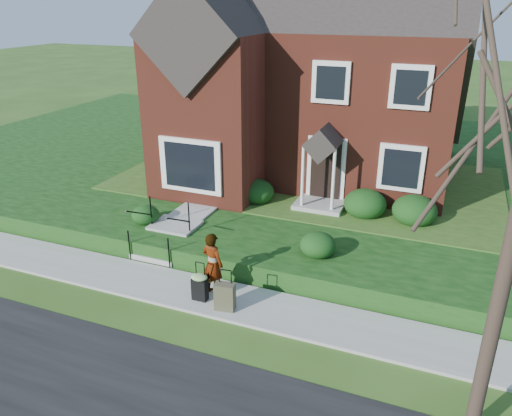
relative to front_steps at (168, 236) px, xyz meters
The scene contains 10 objects.
ground 3.14m from the front_steps, 36.42° to the right, with size 120.00×120.00×0.00m, color #2D5119.
sidewalk 3.14m from the front_steps, 36.42° to the right, with size 60.00×1.60×0.08m, color #9E9B93.
terrace 11.15m from the front_steps, 54.33° to the left, with size 44.00×20.00×0.60m, color #10360E.
walkway 3.16m from the front_steps, 90.00° to the left, with size 1.20×6.00×0.06m, color #9E9B93.
main_house 9.41m from the front_steps, 73.56° to the left, with size 10.40×10.20×9.40m.
front_steps is the anchor object (origin of this frame).
foundation_shrubs 4.16m from the front_steps, 47.92° to the left, with size 10.01×4.45×0.98m.
woman 2.96m from the front_steps, 35.81° to the right, with size 0.61×0.40×1.67m, color #999999.
suitcase_black 3.04m from the front_steps, 43.86° to the right, with size 0.42×0.35×1.02m.
suitcase_olive 3.71m from the front_steps, 37.45° to the right, with size 0.52×0.34×1.05m.
Camera 1 is at (4.93, -9.56, 7.01)m, focal length 35.00 mm.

